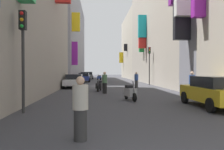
# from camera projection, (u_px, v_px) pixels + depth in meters

# --- Properties ---
(ground_plane) EXTENTS (140.00, 140.00, 0.00)m
(ground_plane) POSITION_uv_depth(u_px,v_px,m) (109.00, 83.00, 32.21)
(ground_plane) COLOR #38383D
(building_left_mid_b) EXTENTS (7.08, 32.49, 15.92)m
(building_left_mid_b) POSITION_uv_depth(u_px,v_px,m) (65.00, 39.00, 45.26)
(building_left_mid_b) COLOR gray
(building_left_mid_b) RESTS_ON ground
(building_right_mid_b) EXTENTS (7.10, 24.96, 20.77)m
(building_right_mid_b) POSITION_uv_depth(u_px,v_px,m) (168.00, 7.00, 31.16)
(building_right_mid_b) COLOR #B2A899
(building_right_mid_b) RESTS_ON ground
(building_right_mid_c) EXTENTS (7.01, 18.91, 14.25)m
(building_right_mid_c) POSITION_uv_depth(u_px,v_px,m) (139.00, 47.00, 53.11)
(building_right_mid_c) COLOR #BCB29E
(building_right_mid_c) RESTS_ON ground
(parked_car_yellow) EXTENTS (1.89, 4.15, 1.43)m
(parked_car_yellow) POSITION_uv_depth(u_px,v_px,m) (215.00, 91.00, 10.64)
(parked_car_yellow) COLOR gold
(parked_car_yellow) RESTS_ON ground
(parked_car_silver) EXTENTS (1.85, 4.19, 1.47)m
(parked_car_silver) POSITION_uv_depth(u_px,v_px,m) (85.00, 76.00, 43.33)
(parked_car_silver) COLOR #B7B7BC
(parked_car_silver) RESTS_ON ground
(parked_car_grey) EXTENTS (2.03, 4.21, 1.48)m
(parked_car_grey) POSITION_uv_depth(u_px,v_px,m) (88.00, 75.00, 49.04)
(parked_car_grey) COLOR slate
(parked_car_grey) RESTS_ON ground
(parked_car_blue) EXTENTS (1.89, 4.47, 1.35)m
(parked_car_blue) POSITION_uv_depth(u_px,v_px,m) (84.00, 77.00, 35.56)
(parked_car_blue) COLOR navy
(parked_car_blue) RESTS_ON ground
(parked_car_white) EXTENTS (1.91, 4.45, 1.35)m
(parked_car_white) POSITION_uv_depth(u_px,v_px,m) (74.00, 80.00, 23.32)
(parked_car_white) COLOR white
(parked_car_white) RESTS_ON ground
(scooter_blue) EXTENTS (0.80, 1.69, 1.13)m
(scooter_blue) POSITION_uv_depth(u_px,v_px,m) (99.00, 77.00, 42.96)
(scooter_blue) COLOR #2D4CAD
(scooter_blue) RESTS_ON ground
(scooter_black) EXTENTS (0.62, 1.78, 1.13)m
(scooter_black) POSITION_uv_depth(u_px,v_px,m) (99.00, 86.00, 19.19)
(scooter_black) COLOR black
(scooter_black) RESTS_ON ground
(scooter_silver) EXTENTS (0.65, 1.85, 1.13)m
(scooter_silver) POSITION_uv_depth(u_px,v_px,m) (130.00, 92.00, 13.24)
(scooter_silver) COLOR #ADADB2
(scooter_silver) RESTS_ON ground
(pedestrian_crossing) EXTENTS (0.53, 0.53, 1.62)m
(pedestrian_crossing) POSITION_uv_depth(u_px,v_px,m) (105.00, 83.00, 17.21)
(pedestrian_crossing) COLOR black
(pedestrian_crossing) RESTS_ON ground
(pedestrian_near_left) EXTENTS (0.52, 0.52, 1.56)m
(pedestrian_near_left) POSITION_uv_depth(u_px,v_px,m) (80.00, 109.00, 5.56)
(pedestrian_near_left) COLOR #2D2D2D
(pedestrian_near_left) RESTS_ON ground
(pedestrian_near_right) EXTENTS (0.53, 0.53, 1.65)m
(pedestrian_near_right) POSITION_uv_depth(u_px,v_px,m) (192.00, 85.00, 14.44)
(pedestrian_near_right) COLOR #292929
(pedestrian_near_right) RESTS_ON ground
(pedestrian_mid_street) EXTENTS (0.50, 0.50, 1.57)m
(pedestrian_mid_street) POSITION_uv_depth(u_px,v_px,m) (136.00, 80.00, 22.66)
(pedestrian_mid_street) COLOR #3C3C3C
(pedestrian_mid_street) RESTS_ON ground
(traffic_light_near_corner) EXTENTS (0.26, 0.34, 4.51)m
(traffic_light_near_corner) POSITION_uv_depth(u_px,v_px,m) (149.00, 59.00, 27.38)
(traffic_light_near_corner) COLOR #2D2D2D
(traffic_light_near_corner) RESTS_ON ground
(traffic_light_far_corner) EXTENTS (0.26, 0.34, 4.07)m
(traffic_light_far_corner) POSITION_uv_depth(u_px,v_px,m) (23.00, 43.00, 9.14)
(traffic_light_far_corner) COLOR #2D2D2D
(traffic_light_far_corner) RESTS_ON ground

